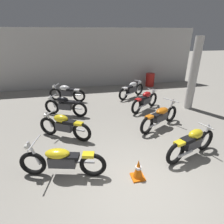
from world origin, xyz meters
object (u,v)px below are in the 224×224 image
Objects in this scene: motorcycle_left_row_2 at (65,105)px; oil_drum at (150,80)px; motorcycle_right_row_3 at (132,89)px; traffic_cone at (138,169)px; motorcycle_left_row_3 at (67,93)px; motorcycle_right_row_0 at (192,143)px; motorcycle_right_row_2 at (145,100)px; motorcycle_left_row_1 at (64,126)px; motorcycle_left_row_0 at (62,160)px; support_pillar at (193,75)px; motorcycle_right_row_1 at (160,116)px.

motorcycle_left_row_2 is 6.58m from oil_drum.
motorcycle_right_row_3 is at bearing -133.95° from oil_drum.
oil_drum is at bearing 65.24° from traffic_cone.
traffic_cone is at bearing -73.86° from motorcycle_left_row_3.
motorcycle_right_row_2 is (0.02, 3.60, 0.00)m from motorcycle_right_row_0.
motorcycle_right_row_0 and motorcycle_right_row_2 have the same top height.
motorcycle_left_row_3 is 3.46× the size of traffic_cone.
traffic_cone is (-1.80, -4.11, -0.20)m from motorcycle_right_row_2.
motorcycle_left_row_1 is 1.00× the size of motorcycle_right_row_3.
motorcycle_right_row_3 is (3.54, 5.43, 0.01)m from motorcycle_left_row_0.
motorcycle_right_row_2 is 3.15× the size of traffic_cone.
support_pillar is 1.71× the size of motorcycle_left_row_3.
motorcycle_left_row_0 is 1.14× the size of motorcycle_left_row_3.
motorcycle_left_row_0 is 3.59m from motorcycle_right_row_0.
motorcycle_right_row_1 is at bearing -47.03° from motorcycle_left_row_3.
motorcycle_right_row_2 is at bearing 66.34° from traffic_cone.
motorcycle_left_row_2 is (-5.71, 0.34, -1.14)m from support_pillar.
motorcycle_right_row_1 is 1.12× the size of motorcycle_right_row_3.
motorcycle_right_row_0 is at bearing 0.24° from motorcycle_left_row_0.
motorcycle_left_row_2 is 3.92m from motorcycle_right_row_3.
motorcycle_right_row_3 reaches higher than oil_drum.
motorcycle_left_row_1 is 3.72m from motorcycle_left_row_3.
traffic_cone is (1.75, -6.05, -0.20)m from motorcycle_left_row_3.
motorcycle_left_row_0 is 2.51× the size of oil_drum.
support_pillar reaches higher than oil_drum.
motorcycle_right_row_1 is 5.89m from oil_drum.
oil_drum is 1.57× the size of traffic_cone.
motorcycle_left_row_1 is 0.93× the size of motorcycle_left_row_3.
motorcycle_right_row_1 is at bearing -93.43° from motorcycle_right_row_2.
motorcycle_right_row_1 is at bearing 0.30° from motorcycle_left_row_1.
motorcycle_left_row_3 is (-5.66, 2.17, -1.14)m from support_pillar.
motorcycle_right_row_2 and motorcycle_right_row_3 have the same top height.
motorcycle_right_row_2 reaches higher than traffic_cone.
motorcycle_left_row_3 is 0.95× the size of motorcycle_right_row_1.
motorcycle_left_row_2 is 1.08× the size of motorcycle_right_row_2.
motorcycle_left_row_1 is 5.04m from motorcycle_right_row_3.
support_pillar is 5.83m from motorcycle_left_row_2.
motorcycle_left_row_0 is 3.95× the size of traffic_cone.
motorcycle_left_row_0 is 1.09× the size of motorcycle_right_row_1.
motorcycle_left_row_1 reaches higher than oil_drum.
motorcycle_right_row_3 is at bearing 92.14° from motorcycle_right_row_2.
motorcycle_right_row_3 is at bearing 45.49° from motorcycle_left_row_1.
support_pillar is 1.68× the size of motorcycle_right_row_0.
motorcycle_right_row_2 is at bearing -1.75° from motorcycle_left_row_2.
support_pillar is 5.67m from traffic_cone.
motorcycle_left_row_1 is 1.02× the size of motorcycle_right_row_2.
motorcycle_right_row_3 reaches higher than traffic_cone.
motorcycle_left_row_1 is (-5.71, -1.55, -1.14)m from support_pillar.
motorcycle_right_row_3 is at bearing -2.06° from motorcycle_left_row_3.
motorcycle_left_row_1 is 3.23× the size of traffic_cone.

